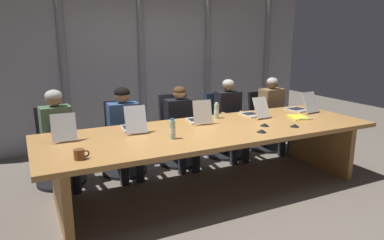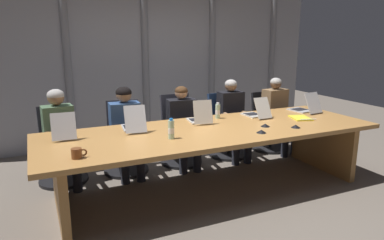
% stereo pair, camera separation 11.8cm
% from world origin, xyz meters
% --- Properties ---
extents(ground_plane, '(12.69, 12.69, 0.00)m').
position_xyz_m(ground_plane, '(0.00, 0.00, 0.00)').
color(ground_plane, '#6B6056').
extents(conference_table, '(3.90, 1.29, 0.75)m').
position_xyz_m(conference_table, '(0.00, 0.00, 0.61)').
color(conference_table, '#B77F42').
rests_on(conference_table, ground_plane).
extents(curtain_backdrop, '(6.35, 0.17, 2.70)m').
position_xyz_m(curtain_backdrop, '(-0.01, 2.35, 1.35)').
color(curtain_backdrop, '#9999A0').
rests_on(curtain_backdrop, ground_plane).
extents(laptop_left_end, '(0.27, 0.41, 0.28)m').
position_xyz_m(laptop_left_end, '(-1.59, 0.34, 0.81)').
color(laptop_left_end, '#BCBCC1').
rests_on(laptop_left_end, conference_table).
extents(laptop_left_mid, '(0.28, 0.47, 0.30)m').
position_xyz_m(laptop_left_mid, '(-0.84, 0.34, 0.81)').
color(laptop_left_mid, '#BCBCC1').
rests_on(laptop_left_mid, conference_table).
extents(laptop_center, '(0.28, 0.40, 0.30)m').
position_xyz_m(laptop_center, '(-0.01, 0.34, 0.81)').
color(laptop_center, beige).
rests_on(laptop_center, conference_table).
extents(laptop_right_mid, '(0.23, 0.43, 0.27)m').
position_xyz_m(laptop_right_mid, '(0.81, 0.32, 0.81)').
color(laptop_right_mid, beige).
rests_on(laptop_right_mid, conference_table).
extents(laptop_right_end, '(0.29, 0.47, 0.29)m').
position_xyz_m(laptop_right_end, '(1.61, 0.30, 0.81)').
color(laptop_right_end, '#BCBCC1').
rests_on(laptop_right_end, conference_table).
extents(office_chair_left_end, '(0.60, 0.60, 0.94)m').
position_xyz_m(office_chair_left_end, '(-1.60, 1.05, 0.35)').
color(office_chair_left_end, '#2D2D38').
rests_on(office_chair_left_end, ground_plane).
extents(office_chair_left_mid, '(0.60, 0.61, 0.95)m').
position_xyz_m(office_chair_left_mid, '(-0.78, 1.05, 0.35)').
color(office_chair_left_mid, '#2D2D38').
rests_on(office_chair_left_mid, ground_plane).
extents(office_chair_center, '(0.60, 0.60, 0.98)m').
position_xyz_m(office_chair_center, '(0.02, 1.06, 0.36)').
color(office_chair_center, '#2D2D38').
rests_on(office_chair_center, ground_plane).
extents(office_chair_right_mid, '(0.60, 0.61, 0.95)m').
position_xyz_m(office_chair_right_mid, '(0.80, 1.06, 0.36)').
color(office_chair_right_mid, navy).
rests_on(office_chair_right_mid, ground_plane).
extents(office_chair_right_end, '(0.60, 0.60, 0.91)m').
position_xyz_m(office_chair_right_end, '(1.59, 1.05, 0.34)').
color(office_chair_right_end, black).
rests_on(office_chair_right_end, ground_plane).
extents(person_left_end, '(0.40, 0.57, 1.18)m').
position_xyz_m(person_left_end, '(-1.60, 0.90, 0.67)').
color(person_left_end, '#4C6B4C').
rests_on(person_left_end, ground_plane).
extents(person_left_mid, '(0.41, 0.56, 1.16)m').
position_xyz_m(person_left_mid, '(-0.79, 0.90, 0.67)').
color(person_left_mid, '#335184').
rests_on(person_left_mid, ground_plane).
extents(person_center, '(0.43, 0.57, 1.12)m').
position_xyz_m(person_center, '(0.01, 0.89, 0.64)').
color(person_center, black).
rests_on(person_center, ground_plane).
extents(person_right_mid, '(0.38, 0.56, 1.18)m').
position_xyz_m(person_right_mid, '(0.81, 0.89, 0.66)').
color(person_right_mid, black).
rests_on(person_right_mid, ground_plane).
extents(person_right_end, '(0.41, 0.57, 1.16)m').
position_xyz_m(person_right_end, '(1.63, 0.89, 0.65)').
color(person_right_end, olive).
rests_on(person_right_end, ground_plane).
extents(water_bottle_primary, '(0.07, 0.07, 0.22)m').
position_xyz_m(water_bottle_primary, '(-0.58, -0.18, 0.85)').
color(water_bottle_primary, '#ADD1B2').
rests_on(water_bottle_primary, conference_table).
extents(water_bottle_secondary, '(0.06, 0.06, 0.21)m').
position_xyz_m(water_bottle_secondary, '(0.30, 0.44, 0.85)').
color(water_bottle_secondary, '#ADD1B2').
rests_on(water_bottle_secondary, conference_table).
extents(coffee_mug_near, '(0.14, 0.09, 0.09)m').
position_xyz_m(coffee_mug_near, '(-1.55, -0.40, 0.80)').
color(coffee_mug_near, brown).
rests_on(coffee_mug_near, conference_table).
extents(conference_mic_left_side, '(0.11, 0.11, 0.03)m').
position_xyz_m(conference_mic_left_side, '(0.61, -0.17, 0.77)').
color(conference_mic_left_side, black).
rests_on(conference_mic_left_side, conference_table).
extents(conference_mic_middle, '(0.11, 0.11, 0.03)m').
position_xyz_m(conference_mic_middle, '(0.90, -0.35, 0.77)').
color(conference_mic_middle, black).
rests_on(conference_mic_middle, conference_table).
extents(conference_mic_right_side, '(0.11, 0.11, 0.03)m').
position_xyz_m(conference_mic_right_side, '(0.40, -0.38, 0.77)').
color(conference_mic_right_side, black).
rests_on(conference_mic_right_side, conference_table).
extents(spiral_notepad, '(0.30, 0.35, 0.03)m').
position_xyz_m(spiral_notepad, '(1.28, -0.02, 0.76)').
color(spiral_notepad, yellow).
rests_on(spiral_notepad, conference_table).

